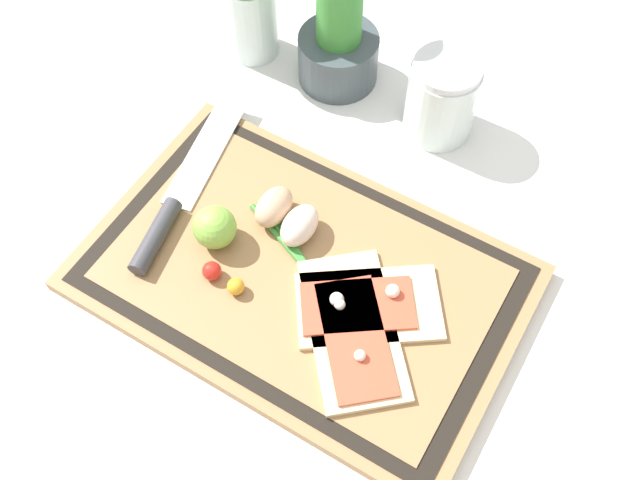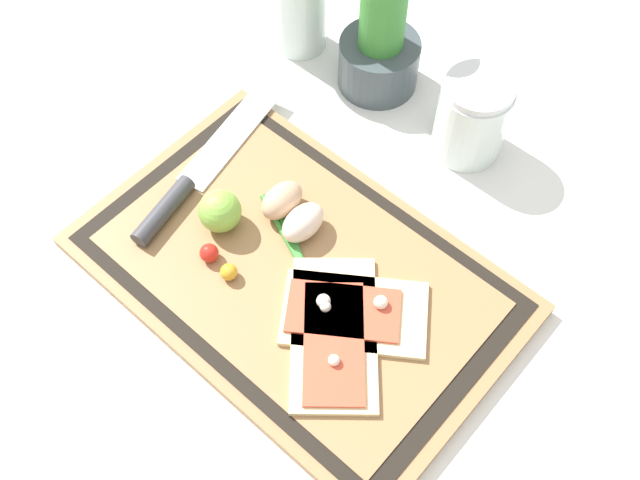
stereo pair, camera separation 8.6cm
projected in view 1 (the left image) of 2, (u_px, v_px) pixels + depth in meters
name	position (u px, v px, depth m)	size (l,w,h in m)	color
ground_plane	(302.00, 282.00, 0.88)	(6.00, 6.00, 0.00)	silver
cutting_board	(302.00, 278.00, 0.87)	(0.50, 0.32, 0.02)	#997047
pizza_slice_near	(353.00, 330.00, 0.82)	(0.19, 0.20, 0.02)	beige
pizza_slice_far	(366.00, 306.00, 0.83)	(0.18, 0.17, 0.02)	beige
knife	(173.00, 207.00, 0.90)	(0.09, 0.29, 0.02)	silver
egg_brown	(274.00, 207.00, 0.89)	(0.04, 0.06, 0.04)	tan
egg_pink	(300.00, 225.00, 0.87)	(0.04, 0.06, 0.04)	beige
lime	(215.00, 227.00, 0.86)	(0.05, 0.05, 0.05)	#7FB742
cherry_tomato_red	(212.00, 271.00, 0.85)	(0.02, 0.02, 0.02)	red
cherry_tomato_yellow	(236.00, 286.00, 0.84)	(0.02, 0.02, 0.02)	gold
scallion_bunch	(317.00, 275.00, 0.85)	(0.24, 0.13, 0.01)	#388433
herb_pot	(339.00, 30.00, 0.98)	(0.11, 0.11, 0.24)	#3D474C
sauce_jar	(441.00, 102.00, 0.96)	(0.09, 0.09, 0.11)	silver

